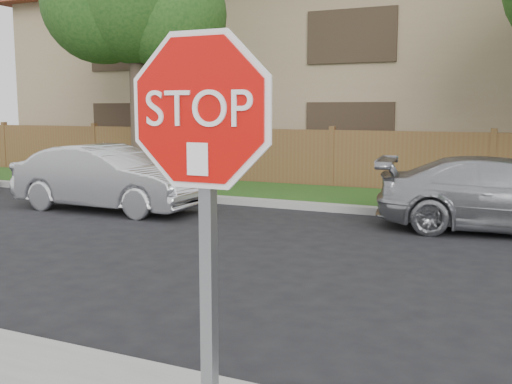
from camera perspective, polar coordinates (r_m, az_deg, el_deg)
The scene contains 7 objects.
far_curb at distance 12.23m, azimuth 20.38°, elevation -2.37°, with size 70.00×0.30×0.15m, color gray.
grass_strip at distance 13.86m, azimuth 20.98°, elevation -1.30°, with size 70.00×3.00×0.12m, color #1E4714.
fence at distance 15.36m, azimuth 21.58°, elevation 2.30°, with size 70.00×0.12×1.60m, color brown.
apartment_building at distance 20.94m, azimuth 23.01°, elevation 11.07°, with size 35.20×9.20×7.20m.
stop_sign at distance 2.79m, azimuth -5.10°, elevation 1.15°, with size 1.01×0.13×2.55m.
sedan_left at distance 13.11m, azimuth -13.87°, elevation 1.30°, with size 1.47×4.23×1.39m, color silver.
sedan_right at distance 11.38m, azimuth 22.87°, elevation -0.28°, with size 1.84×4.52×1.31m, color #999B9F.
Camera 1 is at (0.96, -3.87, 2.16)m, focal length 42.00 mm.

